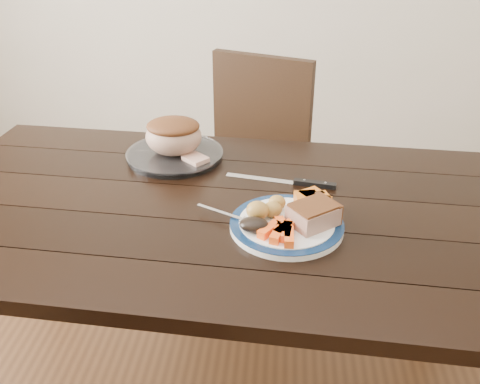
# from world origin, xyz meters

# --- Properties ---
(dining_table) EXTENTS (1.65, 1.00, 0.75)m
(dining_table) POSITION_xyz_m (0.00, 0.00, 0.66)
(dining_table) COLOR black
(dining_table) RESTS_ON ground
(chair_far) EXTENTS (0.54, 0.55, 0.93)m
(chair_far) POSITION_xyz_m (0.05, 0.73, 0.52)
(chair_far) COLOR black
(chair_far) RESTS_ON ground
(dinner_plate) EXTENTS (0.28, 0.28, 0.02)m
(dinner_plate) POSITION_xyz_m (0.20, -0.10, 0.76)
(dinner_plate) COLOR white
(dinner_plate) RESTS_ON dining_table
(plate_rim) EXTENTS (0.28, 0.28, 0.02)m
(plate_rim) POSITION_xyz_m (0.20, -0.10, 0.77)
(plate_rim) COLOR #0D2344
(plate_rim) RESTS_ON dinner_plate
(serving_platter) EXTENTS (0.29, 0.29, 0.02)m
(serving_platter) POSITION_xyz_m (-0.15, 0.27, 0.76)
(serving_platter) COLOR white
(serving_platter) RESTS_ON dining_table
(pork_slice) EXTENTS (0.14, 0.13, 0.05)m
(pork_slice) POSITION_xyz_m (0.27, -0.11, 0.79)
(pork_slice) COLOR tan
(pork_slice) RESTS_ON dinner_plate
(roasted_potatoes) EXTENTS (0.10, 0.10, 0.05)m
(roasted_potatoes) POSITION_xyz_m (0.15, -0.08, 0.79)
(roasted_potatoes) COLOR gold
(roasted_potatoes) RESTS_ON dinner_plate
(carrot_batons) EXTENTS (0.09, 0.11, 0.02)m
(carrot_batons) POSITION_xyz_m (0.19, -0.16, 0.78)
(carrot_batons) COLOR #FF5615
(carrot_batons) RESTS_ON dinner_plate
(pumpkin_wedges) EXTENTS (0.10, 0.09, 0.04)m
(pumpkin_wedges) POSITION_xyz_m (0.27, -0.03, 0.79)
(pumpkin_wedges) COLOR orange
(pumpkin_wedges) RESTS_ON dinner_plate
(dark_mushroom) EXTENTS (0.07, 0.05, 0.03)m
(dark_mushroom) POSITION_xyz_m (0.12, -0.15, 0.79)
(dark_mushroom) COLOR black
(dark_mushroom) RESTS_ON dinner_plate
(fork) EXTENTS (0.17, 0.10, 0.00)m
(fork) POSITION_xyz_m (0.06, -0.09, 0.77)
(fork) COLOR silver
(fork) RESTS_ON dinner_plate
(roast_joint) EXTENTS (0.17, 0.15, 0.11)m
(roast_joint) POSITION_xyz_m (-0.15, 0.27, 0.82)
(roast_joint) COLOR tan
(roast_joint) RESTS_ON serving_platter
(cut_slice) EXTENTS (0.09, 0.09, 0.02)m
(cut_slice) POSITION_xyz_m (-0.07, 0.21, 0.78)
(cut_slice) COLOR tan
(cut_slice) RESTS_ON serving_platter
(carving_knife) EXTENTS (0.32, 0.08, 0.01)m
(carving_knife) POSITION_xyz_m (0.24, 0.13, 0.76)
(carving_knife) COLOR silver
(carving_knife) RESTS_ON dining_table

